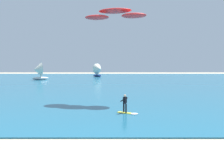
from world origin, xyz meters
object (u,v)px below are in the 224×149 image
sailboat_anchored_offshore (38,71)px  kitesurfer (127,106)px  kite (115,14)px  sailboat_far_right (98,70)px

sailboat_anchored_offshore → kitesurfer: bearing=-64.1°
kite → sailboat_far_right: bearing=95.3°
kitesurfer → sailboat_far_right: size_ratio=0.40×
kite → sailboat_anchored_offshore: kite is taller
kite → sailboat_anchored_offshore: bearing=118.5°
kitesurfer → sailboat_anchored_offshore: bearing=115.9°
kitesurfer → sailboat_far_right: 58.84m
kite → sailboat_far_right: kite is taller
sailboat_anchored_offshore → sailboat_far_right: 21.43m
kite → sailboat_anchored_offshore: (-20.13, 37.11, -7.64)m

